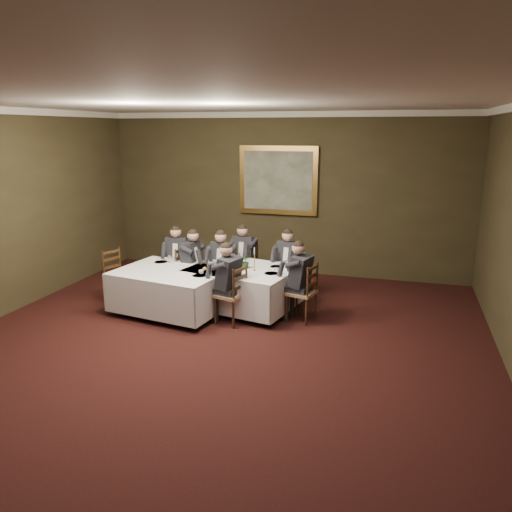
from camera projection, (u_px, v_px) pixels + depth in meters
The scene contains 26 objects.
ground at pixel (197, 370), 6.71m from camera, with size 10.00×10.00×0.00m, color black.
ceiling at pixel (188, 97), 5.84m from camera, with size 8.00×10.00×0.10m, color silver.
back_wall at pixel (284, 194), 10.92m from camera, with size 8.00×0.10×3.50m, color #362F1B.
crown_molding at pixel (188, 103), 5.86m from camera, with size 8.00×10.00×0.12m.
table_main at pixel (243, 285), 8.86m from camera, with size 2.05×1.72×0.67m.
table_second at pixel (172, 288), 8.72m from camera, with size 2.06×1.70×0.67m.
chair_main_backleft at pixel (245, 277), 9.92m from camera, with size 0.50×0.48×1.00m.
diner_main_backleft at pixel (244, 266), 9.85m from camera, with size 0.47×0.54×1.35m.
chair_main_backright at pixel (289, 284), 9.47m from camera, with size 0.54×0.53×1.00m.
diner_main_backright at pixel (289, 273), 9.41m from camera, with size 0.52×0.58×1.35m.
chair_main_endleft at pixel (190, 285), 9.43m from camera, with size 0.47×0.48×1.00m.
diner_main_endleft at pixel (190, 273), 9.37m from camera, with size 0.52×0.45×1.35m.
chair_main_endright at pixel (302, 304), 8.38m from camera, with size 0.51×0.53×1.00m.
diner_main_endright at pixel (302, 291), 8.33m from camera, with size 0.56×0.51×1.35m.
chair_sec_backleft at pixel (179, 279), 9.81m from camera, with size 0.47×0.45×1.00m.
diner_sec_backleft at pixel (179, 268), 9.74m from camera, with size 0.44×0.51×1.35m.
chair_sec_backright at pixel (224, 285), 9.39m from camera, with size 0.50×0.48×1.00m.
diner_sec_backright at pixel (223, 274), 9.32m from camera, with size 0.47×0.54×1.35m.
chair_sec_endright at pixel (231, 307), 8.27m from camera, with size 0.52×0.54×1.00m.
diner_sec_endright at pixel (231, 293), 8.22m from camera, with size 0.57×0.51×1.35m.
chair_sec_endleft at pixel (120, 288), 9.26m from camera, with size 0.54×0.56×1.00m.
centerpiece at pixel (245, 260), 8.75m from camera, with size 0.25×0.21×0.27m, color #2D5926.
candlestick at pixel (254, 262), 8.60m from camera, with size 0.06×0.06×0.43m.
place_setting_table_main at pixel (233, 258), 9.33m from camera, with size 0.33×0.31×0.14m.
place_setting_table_second at pixel (164, 260), 9.20m from camera, with size 0.33×0.31×0.14m.
painting at pixel (278, 180), 10.82m from camera, with size 1.73×0.09×1.48m.
Camera 1 is at (2.50, -5.64, 3.14)m, focal length 35.00 mm.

